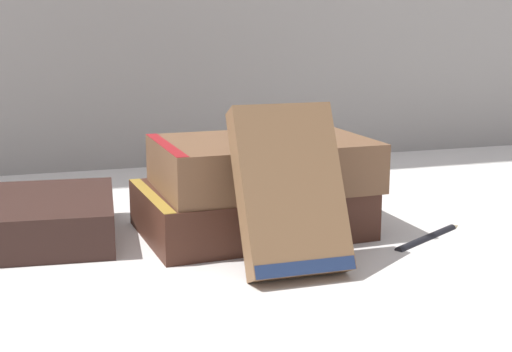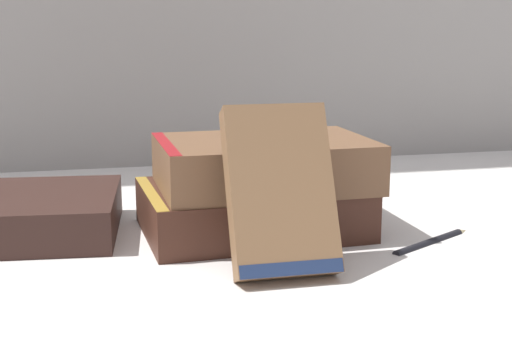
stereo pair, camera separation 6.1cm
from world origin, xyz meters
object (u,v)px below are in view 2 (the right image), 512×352
(book_flat_bottom, at_px, (247,209))
(book_flat_top, at_px, (259,163))
(fountain_pen, at_px, (433,238))
(book_side_left, at_px, (18,215))
(pocket_watch, at_px, (289,136))
(book_leaning_front, at_px, (281,196))

(book_flat_bottom, bearing_deg, book_flat_top, -28.75)
(fountain_pen, bearing_deg, book_flat_top, 126.63)
(book_side_left, relative_size, pocket_watch, 3.44)
(fountain_pen, bearing_deg, pocket_watch, 122.25)
(book_flat_top, distance_m, pocket_watch, 0.04)
(book_leaning_front, height_order, fountain_pen, book_leaning_front)
(pocket_watch, bearing_deg, fountain_pen, -28.20)
(pocket_watch, xyz_separation_m, fountain_pen, (0.13, -0.07, -0.10))
(pocket_watch, bearing_deg, book_flat_bottom, 171.00)
(book_flat_bottom, relative_size, fountain_pen, 2.09)
(book_side_left, xyz_separation_m, pocket_watch, (0.28, -0.05, 0.08))
(fountain_pen, bearing_deg, book_leaning_front, 166.38)
(book_flat_top, height_order, book_side_left, book_flat_top)
(book_side_left, bearing_deg, book_leaning_front, -30.13)
(book_flat_top, distance_m, book_leaning_front, 0.12)
(book_flat_bottom, distance_m, pocket_watch, 0.09)
(book_side_left, relative_size, book_leaning_front, 1.41)
(book_flat_top, relative_size, book_side_left, 1.05)
(book_flat_bottom, relative_size, book_leaning_front, 1.58)
(book_flat_bottom, distance_m, book_flat_top, 0.05)
(book_leaning_front, distance_m, fountain_pen, 0.19)
(book_side_left, height_order, fountain_pen, book_side_left)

